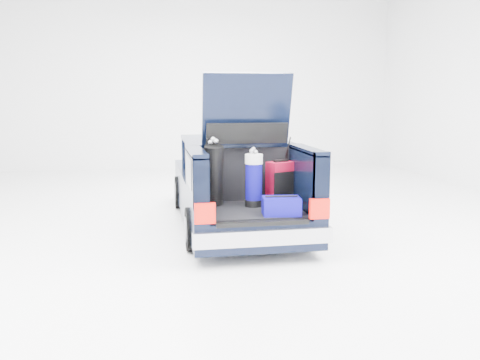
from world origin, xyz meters
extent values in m
plane|color=white|center=(0.00, 0.00, 0.00)|extent=(14.00, 14.00, 0.00)
cube|color=black|center=(0.00, 0.65, 0.50)|extent=(1.75, 3.00, 0.70)
cube|color=black|center=(0.00, 2.22, 0.40)|extent=(1.70, 0.30, 0.50)
cube|color=#A6A6AD|center=(0.00, 2.36, 0.33)|extent=(1.72, 0.10, 0.22)
cube|color=black|center=(0.00, 0.15, 1.12)|extent=(1.55, 1.95, 0.54)
cube|color=black|center=(0.00, 0.15, 1.41)|extent=(1.62, 2.05, 0.06)
cube|color=black|center=(0.00, -1.50, 0.35)|extent=(1.75, 1.30, 0.40)
cube|color=black|center=(0.00, -1.48, 0.57)|extent=(1.32, 1.18, 0.05)
cube|color=black|center=(-0.78, -1.50, 0.97)|extent=(0.20, 1.30, 0.85)
cube|color=black|center=(0.78, -1.50, 0.97)|extent=(0.20, 1.30, 0.85)
cube|color=black|center=(-0.78, -1.50, 1.41)|extent=(0.20, 1.30, 0.06)
cube|color=black|center=(0.78, -1.50, 1.41)|extent=(0.20, 1.30, 0.06)
cube|color=black|center=(0.00, -0.88, 0.97)|extent=(1.36, 0.08, 0.84)
cube|color=#A6A6AD|center=(0.00, -2.18, 0.38)|extent=(1.80, 0.12, 0.20)
cube|color=#B61007|center=(-0.74, -2.15, 0.72)|extent=(0.26, 0.07, 0.26)
cube|color=#B61007|center=(0.74, -2.15, 0.72)|extent=(0.26, 0.07, 0.26)
cube|color=black|center=(0.00, -2.15, 0.56)|extent=(1.20, 0.06, 0.06)
cube|color=black|center=(0.00, -1.05, 1.96)|extent=(1.28, 0.33, 1.03)
cube|color=black|center=(0.00, -1.01, 2.10)|extent=(0.95, 0.17, 0.54)
cylinder|color=black|center=(-0.82, 1.45, 0.31)|extent=(0.20, 0.62, 0.62)
cylinder|color=slate|center=(-0.82, 1.45, 0.31)|extent=(0.23, 0.36, 0.36)
cylinder|color=black|center=(0.82, 1.45, 0.31)|extent=(0.20, 0.62, 0.62)
cylinder|color=slate|center=(0.82, 1.45, 0.31)|extent=(0.23, 0.36, 0.36)
cylinder|color=black|center=(-0.82, -1.35, 0.31)|extent=(0.20, 0.62, 0.62)
cylinder|color=slate|center=(-0.82, -1.35, 0.31)|extent=(0.23, 0.36, 0.36)
cylinder|color=black|center=(0.82, -1.35, 0.31)|extent=(0.20, 0.62, 0.62)
cylinder|color=slate|center=(0.82, -1.35, 0.31)|extent=(0.23, 0.36, 0.36)
cube|color=maroon|center=(0.49, -1.13, 0.90)|extent=(0.44, 0.36, 0.60)
cube|color=black|center=(0.49, -1.13, 1.22)|extent=(0.24, 0.14, 0.03)
cube|color=black|center=(0.49, -1.25, 0.84)|extent=(0.37, 0.17, 0.46)
cylinder|color=black|center=(-0.50, -1.18, 1.03)|extent=(0.28, 0.41, 0.89)
cube|color=white|center=(-0.50, -1.07, 1.06)|extent=(0.10, 0.02, 0.31)
sphere|color=#99999E|center=(-0.54, -1.16, 1.50)|extent=(0.07, 0.07, 0.07)
sphere|color=#99999E|center=(-0.47, -1.21, 1.53)|extent=(0.07, 0.07, 0.07)
cylinder|color=black|center=(0.05, -1.32, 0.65)|extent=(0.31, 0.31, 0.10)
cylinder|color=#0A046E|center=(0.05, -1.32, 0.96)|extent=(0.29, 0.29, 0.53)
cylinder|color=white|center=(0.05, -1.32, 1.28)|extent=(0.31, 0.31, 0.14)
sphere|color=#99999E|center=(0.08, -1.30, 1.37)|extent=(0.06, 0.06, 0.06)
sphere|color=#99999E|center=(0.05, -1.28, 1.41)|extent=(0.06, 0.06, 0.06)
cube|color=#0A046E|center=(0.30, -1.90, 0.72)|extent=(0.52, 0.37, 0.24)
cylinder|color=black|center=(0.30, -1.90, 0.85)|extent=(0.43, 0.07, 0.03)
camera|label=1|loc=(-1.40, -8.24, 2.16)|focal=38.00mm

